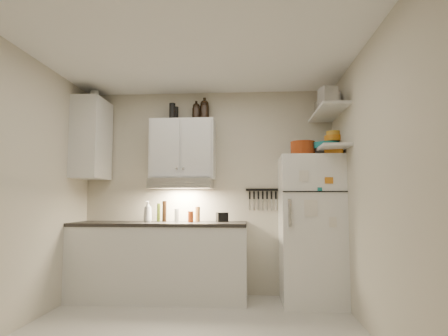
{
  "coord_description": "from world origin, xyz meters",
  "views": [
    {
      "loc": [
        0.54,
        -3.31,
        1.18
      ],
      "look_at": [
        0.25,
        0.9,
        1.55
      ],
      "focal_mm": 30.0,
      "sensor_mm": 36.0,
      "label": 1
    }
  ],
  "objects": [
    {
      "name": "side_cabinet",
      "position": [
        -1.44,
        1.2,
        1.95
      ],
      "size": [
        0.33,
        0.55,
        1.0
      ],
      "primitive_type": "cube",
      "color": "silver",
      "rests_on": "left_wall"
    },
    {
      "name": "growler_b",
      "position": [
        -0.04,
        1.4,
        2.34
      ],
      "size": [
        0.15,
        0.15,
        0.28
      ],
      "primitive_type": null,
      "rotation": [
        0.0,
        0.0,
        -0.28
      ],
      "color": "black",
      "rests_on": "upper_cabinet"
    },
    {
      "name": "tin_b",
      "position": [
        1.37,
        0.63,
        2.3
      ],
      "size": [
        0.2,
        0.2,
        0.16
      ],
      "primitive_type": "cube",
      "rotation": [
        0.0,
        0.0,
        0.28
      ],
      "color": "#AAAAAD",
      "rests_on": "shelf_hi"
    },
    {
      "name": "spice_jar",
      "position": [
        1.32,
        1.11,
        1.75
      ],
      "size": [
        0.08,
        0.08,
        0.11
      ],
      "primitive_type": "cylinder",
      "rotation": [
        0.0,
        0.0,
        -0.37
      ],
      "color": "silver",
      "rests_on": "fridge"
    },
    {
      "name": "vinegar_bottle",
      "position": [
        -0.52,
        1.29,
        1.05
      ],
      "size": [
        0.06,
        0.06,
        0.26
      ],
      "primitive_type": "cylinder",
      "rotation": [
        0.0,
        0.0,
        -0.14
      ],
      "color": "black",
      "rests_on": "countertop"
    },
    {
      "name": "upper_cabinet",
      "position": [
        -0.3,
        1.33,
        1.83
      ],
      "size": [
        0.8,
        0.33,
        0.75
      ],
      "primitive_type": "cube",
      "color": "silver",
      "rests_on": "back_wall"
    },
    {
      "name": "left_wall",
      "position": [
        -1.61,
        0.0,
        1.3
      ],
      "size": [
        0.02,
        3.0,
        2.6
      ],
      "primitive_type": "cube",
      "color": "beige",
      "rests_on": "ground"
    },
    {
      "name": "tin_a",
      "position": [
        1.45,
        0.96,
        2.32
      ],
      "size": [
        0.25,
        0.23,
        0.2
      ],
      "primitive_type": "cube",
      "rotation": [
        0.0,
        0.0,
        0.29
      ],
      "color": "#AAAAAD",
      "rests_on": "shelf_hi"
    },
    {
      "name": "growler_a",
      "position": [
        -0.14,
        1.38,
        2.32
      ],
      "size": [
        0.13,
        0.13,
        0.24
      ],
      "primitive_type": null,
      "rotation": [
        0.0,
        0.0,
        0.42
      ],
      "color": "black",
      "rests_on": "upper_cabinet"
    },
    {
      "name": "base_cabinet",
      "position": [
        -0.55,
        1.2,
        0.44
      ],
      "size": [
        2.1,
        0.6,
        0.88
      ],
      "primitive_type": "cube",
      "color": "silver",
      "rests_on": "floor"
    },
    {
      "name": "knife_strip",
      "position": [
        0.7,
        1.49,
        1.32
      ],
      "size": [
        0.42,
        0.02,
        0.03
      ],
      "primitive_type": "cube",
      "color": "black",
      "rests_on": "back_wall"
    },
    {
      "name": "thermos_a",
      "position": [
        -0.41,
        1.41,
        2.3
      ],
      "size": [
        0.08,
        0.08,
        0.2
      ],
      "primitive_type": "cylinder",
      "rotation": [
        0.0,
        0.0,
        -0.24
      ],
      "color": "black",
      "rests_on": "upper_cabinet"
    },
    {
      "name": "clear_bottle",
      "position": [
        -0.35,
        1.21,
        1.0
      ],
      "size": [
        0.06,
        0.06,
        0.16
      ],
      "primitive_type": "cylinder",
      "rotation": [
        0.0,
        0.0,
        -0.12
      ],
      "color": "silver",
      "rests_on": "countertop"
    },
    {
      "name": "red_jar",
      "position": [
        -0.18,
        1.2,
        0.99
      ],
      "size": [
        0.07,
        0.07,
        0.13
      ],
      "primitive_type": "cylinder",
      "rotation": [
        0.0,
        0.0,
        0.05
      ],
      "color": "maroon",
      "rests_on": "countertop"
    },
    {
      "name": "side_jar",
      "position": [
        -1.45,
        1.27,
        2.52
      ],
      "size": [
        0.13,
        0.13,
        0.14
      ],
      "primitive_type": "cylinder",
      "rotation": [
        0.0,
        0.0,
        0.2
      ],
      "color": "silver",
      "rests_on": "side_cabinet"
    },
    {
      "name": "shelf_hi",
      "position": [
        1.45,
        1.02,
        2.2
      ],
      "size": [
        0.3,
        0.95,
        0.03
      ],
      "primitive_type": "cube",
      "color": "silver",
      "rests_on": "right_wall"
    },
    {
      "name": "back_wall",
      "position": [
        0.0,
        1.51,
        1.3
      ],
      "size": [
        3.2,
        0.02,
        2.6
      ],
      "primitive_type": "cube",
      "color": "beige",
      "rests_on": "ground"
    },
    {
      "name": "bowl_yellow",
      "position": [
        1.54,
        1.16,
        1.98
      ],
      "size": [
        0.17,
        0.17,
        0.05
      ],
      "primitive_type": "cylinder",
      "color": "gold",
      "rests_on": "bowl_orange"
    },
    {
      "name": "right_wall",
      "position": [
        1.61,
        0.0,
        1.3
      ],
      "size": [
        0.02,
        3.0,
        2.6
      ],
      "primitive_type": "cube",
      "color": "beige",
      "rests_on": "ground"
    },
    {
      "name": "pepper_mill",
      "position": [
        -0.11,
        1.33,
        1.01
      ],
      "size": [
        0.08,
        0.08,
        0.19
      ],
      "primitive_type": "cylinder",
      "rotation": [
        0.0,
        0.0,
        -0.39
      ],
      "color": "brown",
      "rests_on": "countertop"
    },
    {
      "name": "countertop",
      "position": [
        -0.55,
        1.2,
        0.9
      ],
      "size": [
        2.1,
        0.62,
        0.04
      ],
      "primitive_type": "cube",
      "color": "black",
      "rests_on": "base_cabinet"
    },
    {
      "name": "shelf_lo",
      "position": [
        1.45,
        1.02,
        1.76
      ],
      "size": [
        0.3,
        0.95,
        0.03
      ],
      "primitive_type": "cube",
      "color": "silver",
      "rests_on": "right_wall"
    },
    {
      "name": "fridge",
      "position": [
        1.25,
        1.16,
        0.85
      ],
      "size": [
        0.7,
        0.68,
        1.7
      ],
      "primitive_type": "cube",
      "color": "white",
      "rests_on": "floor"
    },
    {
      "name": "stock_pot",
      "position": [
        1.47,
        1.31,
        2.31
      ],
      "size": [
        0.29,
        0.29,
        0.18
      ],
      "primitive_type": "cylinder",
      "rotation": [
        0.0,
        0.0,
        0.14
      ],
      "color": "silver",
      "rests_on": "shelf_hi"
    },
    {
      "name": "plates",
      "position": [
        1.4,
        1.0,
        1.81
      ],
      "size": [
        0.31,
        0.31,
        0.07
      ],
      "primitive_type": "cylinder",
      "rotation": [
        0.0,
        0.0,
        -0.18
      ],
      "color": "#157577",
      "rests_on": "shelf_lo"
    },
    {
      "name": "thermos_b",
      "position": [
        -0.44,
        1.34,
        2.31
      ],
      "size": [
        0.09,
        0.09,
        0.22
      ],
      "primitive_type": "cylinder",
      "rotation": [
        0.0,
        0.0,
        -0.24
      ],
      "color": "black",
      "rests_on": "upper_cabinet"
    },
    {
      "name": "ceiling",
      "position": [
        0.0,
        0.0,
        2.61
      ],
      "size": [
        3.2,
        3.0,
        0.02
      ],
      "primitive_type": "cube",
      "color": "white",
      "rests_on": "ground"
    },
    {
      "name": "soap_bottle",
      "position": [
        -0.7,
        1.2,
        1.06
      ],
      "size": [
        0.14,
        0.14,
        0.29
      ],
      "primitive_type": "imported",
      "rotation": [
        0.0,
        0.0,
        -0.35
      ],
      "color": "silver",
      "rests_on": "countertop"
    },
    {
      "name": "bowl_teal",
      "position": [
        1.49,
        1.23,
        1.83
      ],
      "size": [
        0.27,
        0.27,
        0.11
      ],
      "primitive_type": "cylinder",
      "color": "#157577",
      "rests_on": "shelf_lo"
    },
    {
      "name": "oil_bottle",
      "position": [
        -0.6,
        1.34,
        1.03
      ],
      "size": [
        0.05,
        0.05,
        0.23
      ],
      "primitive_type": "cylinder",
      "rotation": [
        0.0,
        0.0,
        -0.15
      ],
      "color": "#485D17",
      "rests_on": "countertop"
    },
    {
      "name": "book_stack",
      "position": [
        1.5,
        0.96,
        1.74
      ],
      "size": [
        0.26,
        0.3,
        0.08
      ],
      "primitive_type": "cube",
      "rotation": [
        0.0,
        0.0,
        -0.32
      ],
      "color": "orange",
      "rests_on": "fridge"
    },
    {
      "name": "caddy",
      "position": [
        0.2,
        1.35,
        0.98
      ],
      "size": [
        0.16,
        0.14,
        0.11
      ],
      "primitive_type": "cube",
      "rotation": [
        0.0,
        0.0,
        0.39
      ],
      "color": "black",
      "rests_on": "countertop"
    },
    {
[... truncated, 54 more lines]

